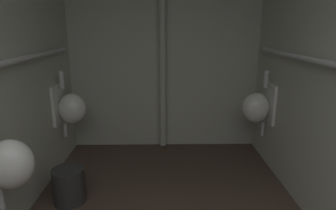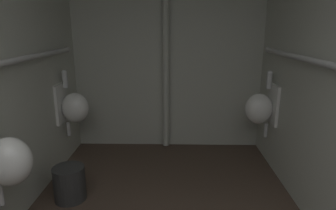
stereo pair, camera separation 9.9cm
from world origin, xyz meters
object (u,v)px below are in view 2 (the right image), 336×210
(urinal_left_mid, at_px, (6,160))
(standpipe_back_wall, at_px, (166,43))
(urinal_left_far, at_px, (73,107))
(waste_bin, at_px, (70,183))
(urinal_right_mid, at_px, (261,108))

(urinal_left_mid, distance_m, standpipe_back_wall, 2.22)
(urinal_left_far, bearing_deg, waste_bin, -77.06)
(urinal_left_far, xyz_separation_m, urinal_right_mid, (2.09, 0.01, 0.00))
(waste_bin, bearing_deg, urinal_left_mid, -105.90)
(urinal_right_mid, bearing_deg, waste_bin, -158.46)
(urinal_left_mid, distance_m, urinal_right_mid, 2.49)
(urinal_left_mid, height_order, waste_bin, urinal_left_mid)
(standpipe_back_wall, bearing_deg, urinal_right_mid, -24.73)
(urinal_left_mid, relative_size, urinal_right_mid, 1.00)
(urinal_right_mid, distance_m, waste_bin, 2.13)
(urinal_left_mid, relative_size, waste_bin, 2.37)
(urinal_left_far, height_order, urinal_right_mid, same)
(standpipe_back_wall, distance_m, waste_bin, 1.93)
(standpipe_back_wall, bearing_deg, urinal_left_far, -154.11)
(urinal_left_far, relative_size, urinal_right_mid, 1.00)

